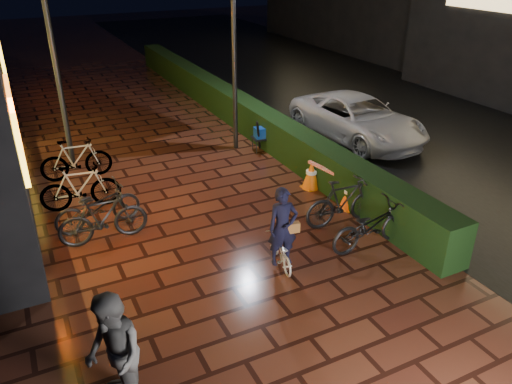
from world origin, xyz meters
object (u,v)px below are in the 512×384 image
bystander_person (114,355)px  cyclist (282,238)px  traffic_barrier (330,184)px  cart_assembly (261,134)px  van (357,118)px

bystander_person → cyclist: (3.44, 1.87, -0.28)m
bystander_person → traffic_barrier: bystander_person is taller
traffic_barrier → cart_assembly: 3.44m
cyclist → traffic_barrier: cyclist is taller
bystander_person → van: bearing=123.3°
cyclist → bystander_person: bearing=-151.5°
van → traffic_barrier: 4.31m
van → traffic_barrier: van is taller
traffic_barrier → cart_assembly: bearing=91.3°
van → bystander_person: bearing=-147.1°
van → cart_assembly: 3.15m
bystander_person → cyclist: bystander_person is taller
cyclist → cart_assembly: 5.91m
bystander_person → cyclist: 3.93m
cyclist → cart_assembly: cyclist is taller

